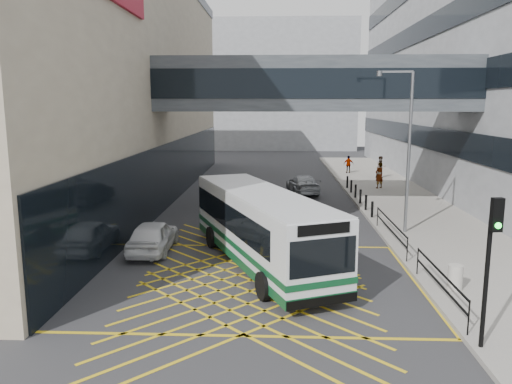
# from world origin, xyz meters

# --- Properties ---
(ground) EXTENTS (120.00, 120.00, 0.00)m
(ground) POSITION_xyz_m (0.00, 0.00, 0.00)
(ground) COLOR #333335
(building_far) EXTENTS (28.00, 16.00, 18.00)m
(building_far) POSITION_xyz_m (-2.00, 60.00, 9.00)
(building_far) COLOR gray
(building_far) RESTS_ON ground
(skybridge) EXTENTS (20.00, 4.10, 3.00)m
(skybridge) POSITION_xyz_m (3.00, 12.00, 7.50)
(skybridge) COLOR #3F4449
(skybridge) RESTS_ON ground
(pavement) EXTENTS (6.00, 54.00, 0.16)m
(pavement) POSITION_xyz_m (9.00, 15.00, 0.08)
(pavement) COLOR gray
(pavement) RESTS_ON ground
(box_junction) EXTENTS (12.00, 9.00, 0.01)m
(box_junction) POSITION_xyz_m (0.00, 0.00, 0.00)
(box_junction) COLOR gold
(box_junction) RESTS_ON ground
(bus) EXTENTS (6.34, 10.77, 2.99)m
(bus) POSITION_xyz_m (0.24, 1.92, 1.60)
(bus) COLOR silver
(bus) RESTS_ON ground
(car_white) EXTENTS (1.85, 4.49, 1.43)m
(car_white) POSITION_xyz_m (-4.50, 3.49, 0.71)
(car_white) COLOR white
(car_white) RESTS_ON ground
(car_dark) EXTENTS (2.21, 4.90, 1.50)m
(car_dark) POSITION_xyz_m (-0.72, 13.46, 0.75)
(car_dark) COLOR black
(car_dark) RESTS_ON ground
(car_silver) EXTENTS (2.60, 4.77, 1.41)m
(car_silver) POSITION_xyz_m (2.81, 18.40, 0.70)
(car_silver) COLOR #92959A
(car_silver) RESTS_ON ground
(traffic_light) EXTENTS (0.30, 0.47, 3.99)m
(traffic_light) POSITION_xyz_m (6.26, -5.27, 2.75)
(traffic_light) COLOR black
(traffic_light) RESTS_ON pavement
(street_lamp) EXTENTS (1.77, 0.34, 7.79)m
(street_lamp) POSITION_xyz_m (7.10, 6.82, 4.60)
(street_lamp) COLOR slate
(street_lamp) RESTS_ON pavement
(litter_bin) EXTENTS (0.49, 0.49, 0.85)m
(litter_bin) POSITION_xyz_m (7.00, -1.02, 0.59)
(litter_bin) COLOR #ADA89E
(litter_bin) RESTS_ON pavement
(kerb_railings) EXTENTS (0.05, 12.54, 1.00)m
(kerb_railings) POSITION_xyz_m (6.15, 1.78, 0.88)
(kerb_railings) COLOR black
(kerb_railings) RESTS_ON pavement
(bollards) EXTENTS (0.14, 10.14, 0.90)m
(bollards) POSITION_xyz_m (6.25, 15.00, 0.61)
(bollards) COLOR black
(bollards) RESTS_ON pavement
(pedestrian_a) EXTENTS (0.95, 0.87, 1.94)m
(pedestrian_a) POSITION_xyz_m (8.61, 19.95, 1.13)
(pedestrian_a) COLOR gray
(pedestrian_a) RESTS_ON pavement
(pedestrian_b) EXTENTS (1.00, 0.72, 1.86)m
(pedestrian_b) POSITION_xyz_m (9.82, 25.29, 1.09)
(pedestrian_b) COLOR gray
(pedestrian_b) RESTS_ON pavement
(pedestrian_c) EXTENTS (0.96, 0.51, 1.58)m
(pedestrian_c) POSITION_xyz_m (7.52, 28.47, 0.95)
(pedestrian_c) COLOR gray
(pedestrian_c) RESTS_ON pavement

